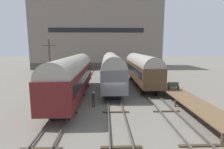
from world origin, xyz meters
The scene contains 12 objects.
ground_plane centered at (0.00, 0.00, 0.00)m, with size 200.00×200.00×0.00m, color #6B665B.
track_left centered at (-4.97, 0.00, 0.14)m, with size 2.60×60.00×0.26m.
track_middle centered at (0.00, 0.00, 0.14)m, with size 2.60×60.00×0.26m.
track_right centered at (4.97, 0.00, 0.14)m, with size 2.60×60.00×0.26m.
train_car_grey centered at (0.00, 7.88, 2.96)m, with size 3.08×17.40×5.23m.
train_car_maroon centered at (-4.97, 2.26, 2.94)m, with size 3.02×17.74×5.17m.
train_car_brown centered at (4.97, 9.76, 2.86)m, with size 2.97×16.94×5.04m.
station_platform centered at (7.59, -1.56, 0.91)m, with size 2.62×15.25×0.99m.
bench centered at (7.54, 2.02, 1.47)m, with size 1.40×0.40×0.91m.
person_worker centered at (-2.24, -1.39, 1.04)m, with size 0.32×0.32×1.72m.
utility_pole centered at (-8.82, 5.84, 3.83)m, with size 1.80×0.24×7.33m.
warehouse_building centered at (-3.35, 35.63, 9.75)m, with size 36.44×13.22×19.49m.
Camera 1 is at (-0.95, -19.05, 6.27)m, focal length 28.00 mm.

